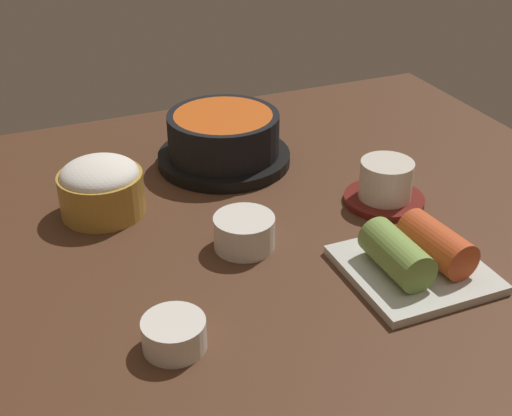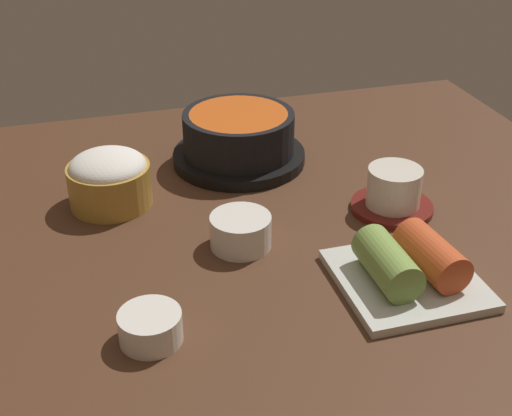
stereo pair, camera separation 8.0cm
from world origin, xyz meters
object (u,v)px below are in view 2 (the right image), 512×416
object	(u,v)px
rice_bowl	(109,178)
stone_pot	(239,138)
tea_cup_with_saucer	(393,192)
kimchi_plate	(408,267)
banchan_cup_center	(241,230)
side_bowl_near	(150,326)

from	to	relation	value
rice_bowl	stone_pot	bearing A→B (deg)	20.81
stone_pot	tea_cup_with_saucer	distance (cm)	23.47
stone_pot	kimchi_plate	distance (cm)	34.09
kimchi_plate	tea_cup_with_saucer	bearing A→B (deg)	70.00
banchan_cup_center	rice_bowl	bearing A→B (deg)	133.48
kimchi_plate	side_bowl_near	xyz separation A→B (cm)	(-27.04, -1.29, -0.46)
banchan_cup_center	side_bowl_near	bearing A→B (deg)	-132.91
banchan_cup_center	kimchi_plate	world-z (taller)	kimchi_plate
banchan_cup_center	side_bowl_near	world-z (taller)	banchan_cup_center
tea_cup_with_saucer	banchan_cup_center	bearing A→B (deg)	-172.59
banchan_cup_center	tea_cup_with_saucer	bearing A→B (deg)	7.41
side_bowl_near	stone_pot	bearing A→B (deg)	62.67
rice_bowl	banchan_cup_center	bearing A→B (deg)	-46.52
kimchi_plate	rice_bowl	bearing A→B (deg)	137.37
side_bowl_near	kimchi_plate	bearing A→B (deg)	2.74
tea_cup_with_saucer	stone_pot	bearing A→B (deg)	128.95
kimchi_plate	stone_pot	bearing A→B (deg)	106.15
stone_pot	side_bowl_near	bearing A→B (deg)	-117.33
kimchi_plate	banchan_cup_center	bearing A→B (deg)	141.28
tea_cup_with_saucer	banchan_cup_center	distance (cm)	20.25
stone_pot	kimchi_plate	bearing A→B (deg)	-73.85
kimchi_plate	side_bowl_near	bearing A→B (deg)	-177.26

